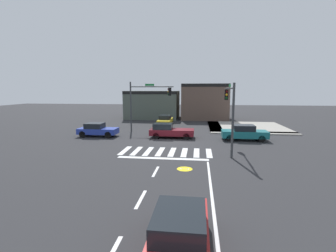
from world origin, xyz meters
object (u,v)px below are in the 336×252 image
traffic_signal_northwest (147,98)px  car_maroon (170,131)px  car_teal (244,133)px  car_yellow (165,121)px  car_red (180,233)px  traffic_signal_southeast (230,104)px  car_blue (97,130)px

traffic_signal_northwest → car_maroon: (3.14, -3.57, -3.31)m
car_teal → car_yellow: 13.15m
car_yellow → car_red: 28.09m
car_teal → car_maroon: 7.59m
traffic_signal_southeast → car_red: traffic_signal_southeast is taller
car_maroon → car_teal: bearing=-3.2°
traffic_signal_northwest → car_yellow: size_ratio=1.27×
car_blue → car_maroon: car_maroon is taller
traffic_signal_southeast → traffic_signal_northwest: 12.19m
car_blue → car_red: bearing=-60.8°
car_maroon → car_yellow: (-1.69, 8.91, -0.04)m
traffic_signal_northwest → car_yellow: bearing=74.9°
car_blue → car_maroon: size_ratio=0.90×
traffic_signal_southeast → traffic_signal_northwest: size_ratio=0.98×
traffic_signal_southeast → car_maroon: size_ratio=1.27×
traffic_signal_southeast → car_blue: bearing=70.5°
car_blue → car_teal: (15.46, -0.15, 0.04)m
car_maroon → car_red: car_red is taller
traffic_signal_northwest → traffic_signal_southeast: bearing=-44.8°
traffic_signal_southeast → car_teal: bearing=-24.2°
car_teal → car_yellow: size_ratio=0.95×
car_red → car_blue: bearing=29.2°
traffic_signal_southeast → car_maroon: traffic_signal_southeast is taller
car_teal → car_yellow: bearing=134.8°
traffic_signal_northwest → car_red: size_ratio=1.43×
traffic_signal_northwest → car_blue: (-4.75, -3.84, -3.32)m
traffic_signal_southeast → car_blue: 14.56m
car_red → car_teal: bearing=-15.3°
car_maroon → car_blue: bearing=-178.0°
traffic_signal_northwest → car_yellow: (1.44, 5.34, -3.35)m
car_blue → car_yellow: bearing=56.0°
traffic_signal_northwest → car_yellow: 6.47m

